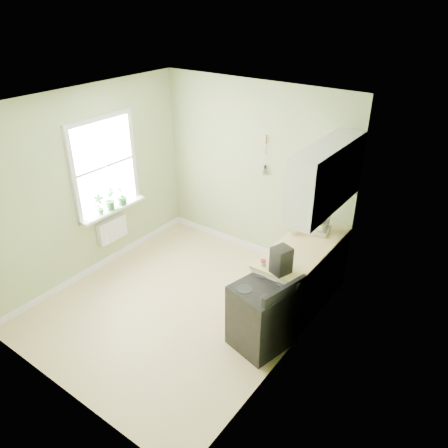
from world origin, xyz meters
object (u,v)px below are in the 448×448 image
Objects in this scene: kettle at (295,228)px; coffee_maker at (281,261)px; stand_mixer at (323,220)px; stove at (263,315)px.

coffee_maker reaches higher than kettle.
coffee_maker is at bearing -72.46° from kettle.
stand_mixer is 1.16m from coffee_maker.
coffee_maker is (0.05, 0.25, 0.64)m from stove.
stand_mixer is 2.14× the size of kettle.
kettle is 0.93m from coffee_maker.
stove is at bearing -78.67° from kettle.
coffee_maker is (0.28, -0.89, 0.06)m from kettle.
stand_mixer is (0.03, 1.41, 0.66)m from stove.
coffee_maker reaches higher than stove.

